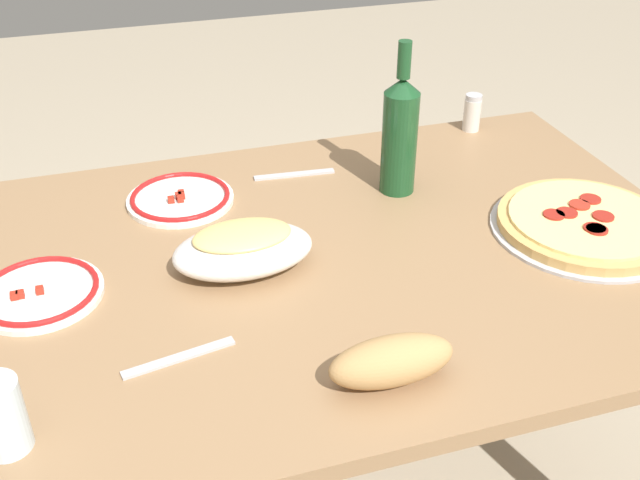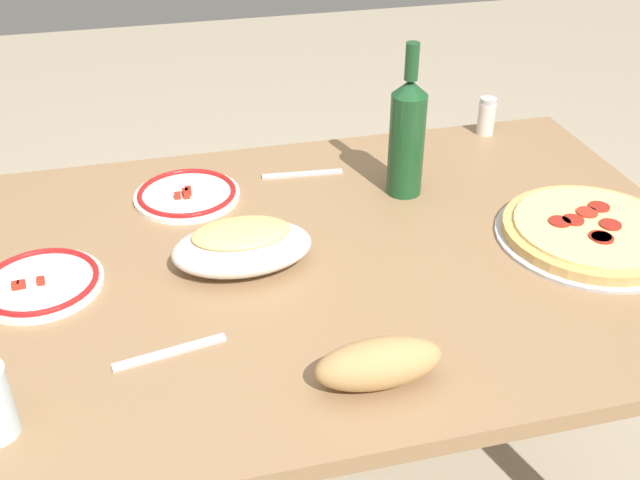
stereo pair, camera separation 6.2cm
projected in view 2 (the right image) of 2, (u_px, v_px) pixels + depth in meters
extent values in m
cube|color=#93704C|center=(320.00, 261.00, 1.34)|extent=(1.38, 0.91, 0.03)
cylinder|color=#33302D|center=(11.00, 338.00, 1.73)|extent=(0.07, 0.07, 0.71)
cylinder|color=#33302D|center=(516.00, 263.00, 1.99)|extent=(0.07, 0.07, 0.71)
cylinder|color=#B7B7BC|center=(591.00, 237.00, 1.38)|extent=(0.35, 0.35, 0.01)
cylinder|color=tan|center=(592.00, 231.00, 1.37)|extent=(0.32, 0.32, 0.02)
cylinder|color=#EFD684|center=(593.00, 226.00, 1.36)|extent=(0.28, 0.28, 0.01)
cylinder|color=maroon|center=(602.00, 238.00, 1.32)|extent=(0.04, 0.04, 0.00)
cylinder|color=#B22D1E|center=(587.00, 212.00, 1.39)|extent=(0.04, 0.04, 0.00)
cylinder|color=maroon|center=(560.00, 221.00, 1.37)|extent=(0.04, 0.04, 0.00)
cylinder|color=maroon|center=(610.00, 225.00, 1.36)|extent=(0.04, 0.04, 0.00)
cylinder|color=maroon|center=(573.00, 220.00, 1.37)|extent=(0.04, 0.04, 0.00)
cylinder|color=maroon|center=(600.00, 237.00, 1.32)|extent=(0.04, 0.04, 0.00)
cylinder|color=maroon|center=(599.00, 207.00, 1.41)|extent=(0.04, 0.04, 0.00)
ellipsoid|color=white|center=(243.00, 249.00, 1.28)|extent=(0.24, 0.15, 0.07)
ellipsoid|color=#AD2819|center=(242.00, 243.00, 1.28)|extent=(0.20, 0.12, 0.03)
ellipsoid|color=#EACC75|center=(242.00, 234.00, 1.27)|extent=(0.17, 0.10, 0.02)
cylinder|color=#194723|center=(406.00, 145.00, 1.47)|extent=(0.07, 0.07, 0.21)
cone|color=#194723|center=(410.00, 87.00, 1.41)|extent=(0.07, 0.07, 0.03)
cylinder|color=#194723|center=(412.00, 61.00, 1.38)|extent=(0.03, 0.03, 0.07)
cylinder|color=white|center=(187.00, 196.00, 1.50)|extent=(0.21, 0.21, 0.01)
torus|color=red|center=(187.00, 192.00, 1.50)|extent=(0.19, 0.19, 0.01)
cube|color=#AD2819|center=(188.00, 192.00, 1.49)|extent=(0.01, 0.01, 0.01)
cube|color=#AD2819|center=(185.00, 192.00, 1.49)|extent=(0.01, 0.01, 0.01)
cube|color=#AD2819|center=(177.00, 196.00, 1.48)|extent=(0.01, 0.01, 0.01)
cube|color=#AD2819|center=(188.00, 190.00, 1.50)|extent=(0.01, 0.01, 0.01)
cube|color=#AD2819|center=(187.00, 195.00, 1.48)|extent=(0.01, 0.01, 0.01)
cylinder|color=white|center=(41.00, 285.00, 1.25)|extent=(0.21, 0.21, 0.01)
torus|color=red|center=(40.00, 281.00, 1.24)|extent=(0.19, 0.19, 0.01)
cube|color=#AD2819|center=(22.00, 284.00, 1.23)|extent=(0.01, 0.01, 0.01)
cube|color=#AD2819|center=(41.00, 281.00, 1.24)|extent=(0.01, 0.01, 0.01)
cube|color=#AD2819|center=(16.00, 286.00, 1.23)|extent=(0.01, 0.01, 0.01)
ellipsoid|color=tan|center=(381.00, 363.00, 1.04)|extent=(0.18, 0.08, 0.07)
cylinder|color=silver|center=(486.00, 118.00, 1.74)|extent=(0.04, 0.04, 0.07)
cylinder|color=#B7B7BC|center=(488.00, 101.00, 1.72)|extent=(0.04, 0.04, 0.01)
cube|color=#B7B7BC|center=(170.00, 352.00, 1.11)|extent=(0.17, 0.05, 0.00)
cube|color=#B7B7BC|center=(302.00, 174.00, 1.59)|extent=(0.17, 0.03, 0.00)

